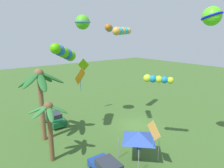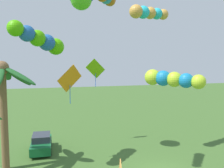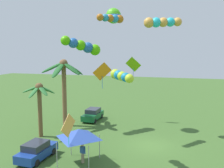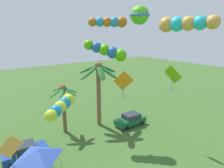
# 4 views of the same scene
# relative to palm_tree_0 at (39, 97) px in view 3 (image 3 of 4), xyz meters

# --- Properties ---
(ground_plane) EXTENTS (120.00, 120.00, 0.00)m
(ground_plane) POSITION_rel_palm_tree_0_xyz_m (0.48, -11.48, -4.22)
(ground_plane) COLOR #3D6028
(palm_tree_0) EXTENTS (3.27, 3.28, 5.72)m
(palm_tree_0) POSITION_rel_palm_tree_0_xyz_m (0.00, 0.00, 0.00)
(palm_tree_0) COLOR brown
(palm_tree_0) RESTS_ON ground
(palm_tree_1) EXTENTS (5.00, 4.86, 7.99)m
(palm_tree_1) POSITION_rel_palm_tree_0_xyz_m (4.24, -0.78, 1.90)
(palm_tree_1) COLOR brown
(palm_tree_1) RESTS_ON ground
(parked_car_0) EXTENTS (4.00, 1.94, 1.51)m
(parked_car_0) POSITION_rel_palm_tree_0_xyz_m (-5.09, -2.68, -3.47)
(parked_car_0) COLOR navy
(parked_car_0) RESTS_ON ground
(parked_car_1) EXTENTS (3.95, 1.84, 1.51)m
(parked_car_1) POSITION_rel_palm_tree_0_xyz_m (7.29, -3.24, -3.47)
(parked_car_1) COLOR #145B2D
(parked_car_1) RESTS_ON ground
(spectator_0) EXTENTS (0.33, 0.53, 1.59)m
(spectator_0) POSITION_rel_palm_tree_0_xyz_m (-4.70, -6.62, -3.41)
(spectator_0) COLOR gray
(spectator_0) RESTS_ON ground
(festival_tent) EXTENTS (2.86, 2.86, 2.85)m
(festival_tent) POSITION_rel_palm_tree_0_xyz_m (-4.82, -6.37, -1.76)
(festival_tent) COLOR #9E9EA3
(festival_tent) RESTS_ON ground
(kite_tube_0) EXTENTS (1.95, 3.81, 1.08)m
(kite_tube_0) POSITION_rel_palm_tree_0_xyz_m (4.16, -11.93, 7.66)
(kite_tube_0) COLOR gold
(kite_ball_1) EXTENTS (2.56, 2.56, 1.69)m
(kite_ball_1) POSITION_rel_palm_tree_0_xyz_m (5.02, -6.60, 8.59)
(kite_ball_1) COLOR #4EBB1F
(kite_diamond_2) EXTENTS (0.51, 1.95, 2.70)m
(kite_diamond_2) POSITION_rel_palm_tree_0_xyz_m (8.17, -8.33, 3.02)
(kite_diamond_2) COLOR #6FB40D
(kite_tube_3) EXTENTS (3.33, 3.73, 2.15)m
(kite_tube_3) POSITION_rel_palm_tree_0_xyz_m (3.58, -3.44, 5.27)
(kite_tube_3) COLOR #4BB609
(kite_tube_4) EXTENTS (2.44, 2.19, 0.80)m
(kite_tube_4) POSITION_rel_palm_tree_0_xyz_m (1.05, -7.44, 7.84)
(kite_tube_4) COLOR #B36216
(kite_tube_5) EXTENTS (2.39, 2.21, 0.86)m
(kite_tube_5) POSITION_rel_palm_tree_0_xyz_m (-3.97, -9.60, 2.88)
(kite_tube_5) COLOR #B7D62A
(kite_diamond_6) EXTENTS (1.06, 1.95, 3.01)m
(kite_diamond_6) POSITION_rel_palm_tree_0_xyz_m (4.13, -5.53, 2.40)
(kite_diamond_6) COLOR orange
(kite_diamond_8) EXTENTS (1.71, 0.38, 2.42)m
(kite_diamond_8) POSITION_rel_palm_tree_0_xyz_m (-6.56, -6.29, -0.61)
(kite_diamond_8) COLOR #F1A146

